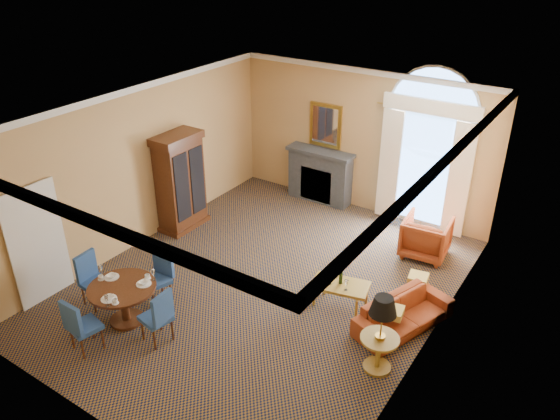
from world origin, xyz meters
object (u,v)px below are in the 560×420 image
Objects in this scene: dining_table at (123,296)px; side_table at (381,324)px; sofa at (404,314)px; coffee_table at (340,286)px; armchair at (426,237)px; armoire at (180,183)px.

side_table is (3.90, 1.29, 0.30)m from dining_table.
sofa is 1.23m from side_table.
dining_table is 1.05× the size of coffee_table.
armchair is at bearing 63.13° from coffee_table.
dining_table is at bearing 141.66° from sofa.
armoire reaches higher than armchair.
side_table is at bearing 93.63° from armchair.
side_table is (1.14, -0.97, 0.37)m from coffee_table.
side_table is (0.05, -1.09, 0.56)m from sofa.
armoire is 1.91× the size of dining_table.
armoire is 1.21× the size of sofa.
coffee_table is (-1.09, -0.13, 0.19)m from sofa.
dining_table is at bearing -161.70° from side_table.
sofa is at bearing 92.62° from side_table.
dining_table is at bearing -153.59° from coffee_table.
armoire is 5.58m from side_table.
sofa is 1.66× the size of coffee_table.
side_table reaches higher than armchair.
dining_table is (1.42, -2.95, -0.50)m from armoire.
sofa is 1.39× the size of side_table.
coffee_table is at bearing 70.64° from armchair.
armchair is 3.46m from side_table.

